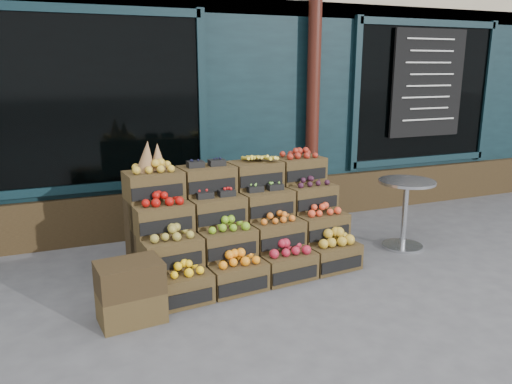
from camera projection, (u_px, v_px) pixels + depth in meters
name	position (u px, v px, depth m)	size (l,w,h in m)	color
ground	(301.00, 288.00, 4.97)	(60.00, 60.00, 0.00)	#4D4D50
shop_facade	(174.00, 52.00, 8.98)	(12.00, 6.24, 4.80)	black
crate_display	(241.00, 229.00, 5.38)	(2.40, 1.33, 1.44)	#413219
spare_crates	(131.00, 292.00, 4.28)	(0.58, 0.43, 0.54)	#413219
bistro_table	(405.00, 206.00, 5.98)	(0.67, 0.67, 0.84)	#ADAEB3
shopkeeper	(93.00, 162.00, 6.53)	(0.68, 0.45, 1.87)	#1C6322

